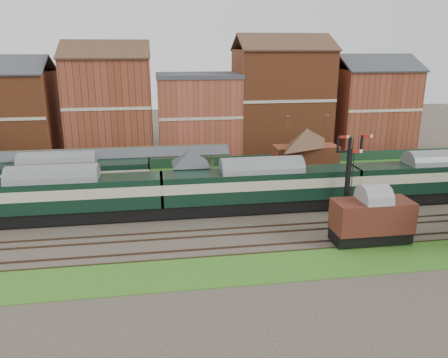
{
  "coord_description": "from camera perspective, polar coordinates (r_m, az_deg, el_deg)",
  "views": [
    {
      "loc": [
        -6.39,
        -41.42,
        16.25
      ],
      "look_at": [
        0.4,
        2.0,
        3.0
      ],
      "focal_mm": 35.0,
      "sensor_mm": 36.0,
      "label": 1
    }
  ],
  "objects": [
    {
      "name": "ground",
      "position": [
        44.94,
        -0.11,
        -4.42
      ],
      "size": [
        160.0,
        160.0,
        0.0
      ],
      "primitive_type": "plane",
      "color": "#473D33",
      "rests_on": "ground"
    },
    {
      "name": "grass_back",
      "position": [
        60.0,
        -2.44,
        1.08
      ],
      "size": [
        90.0,
        4.5,
        0.06
      ],
      "primitive_type": "cube",
      "color": "#2D6619",
      "rests_on": "ground"
    },
    {
      "name": "grass_front",
      "position": [
        34.19,
        3.02,
        -11.56
      ],
      "size": [
        90.0,
        5.0,
        0.06
      ],
      "primitive_type": "cube",
      "color": "#2D6619",
      "rests_on": "ground"
    },
    {
      "name": "fence",
      "position": [
        61.73,
        -2.66,
        2.22
      ],
      "size": [
        90.0,
        0.12,
        1.5
      ],
      "primitive_type": "cube",
      "color": "#193823",
      "rests_on": "ground"
    },
    {
      "name": "platform",
      "position": [
        53.55,
        -7.01,
        -0.45
      ],
      "size": [
        55.0,
        3.4,
        1.0
      ],
      "primitive_type": "cube",
      "color": "#2D2D2D",
      "rests_on": "ground"
    },
    {
      "name": "signal_box",
      "position": [
        46.66,
        -4.37,
        0.48
      ],
      "size": [
        5.4,
        5.4,
        6.0
      ],
      "color": "#596E4E",
      "rests_on": "ground"
    },
    {
      "name": "brick_hut",
      "position": [
        48.49,
        5.15,
        -1.38
      ],
      "size": [
        3.2,
        2.64,
        2.94
      ],
      "color": "brown",
      "rests_on": "ground"
    },
    {
      "name": "station_building",
      "position": [
        55.74,
        10.63,
        3.75
      ],
      "size": [
        8.1,
        8.1,
        5.9
      ],
      "color": "brown",
      "rests_on": "platform"
    },
    {
      "name": "canopy",
      "position": [
        52.68,
        -13.71,
        3.5
      ],
      "size": [
        26.0,
        3.89,
        4.08
      ],
      "color": "#505535",
      "rests_on": "platform"
    },
    {
      "name": "semaphore_bracket",
      "position": [
        44.6,
        15.87,
        1.03
      ],
      "size": [
        3.6,
        0.25,
        8.18
      ],
      "color": "black",
      "rests_on": "ground"
    },
    {
      "name": "semaphore_siding",
      "position": [
        40.0,
        15.82,
        -1.48
      ],
      "size": [
        1.23,
        0.25,
        8.0
      ],
      "color": "black",
      "rests_on": "ground"
    },
    {
      "name": "town_backdrop",
      "position": [
        67.34,
        -3.55,
        8.85
      ],
      "size": [
        69.0,
        10.0,
        16.0
      ],
      "color": "brown",
      "rests_on": "ground"
    },
    {
      "name": "dmu_train",
      "position": [
        44.78,
        4.86,
        -0.9
      ],
      "size": [
        60.42,
        3.17,
        4.64
      ],
      "color": "black",
      "rests_on": "ground"
    },
    {
      "name": "platform_railcar",
      "position": [
        50.95,
        -20.65,
        0.15
      ],
      "size": [
        19.51,
        3.07,
        4.49
      ],
      "color": "black",
      "rests_on": "ground"
    },
    {
      "name": "goods_van_a",
      "position": [
        39.57,
        18.74,
        -4.83
      ],
      "size": [
        6.66,
        2.89,
        4.04
      ],
      "color": "black",
      "rests_on": "ground"
    }
  ]
}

